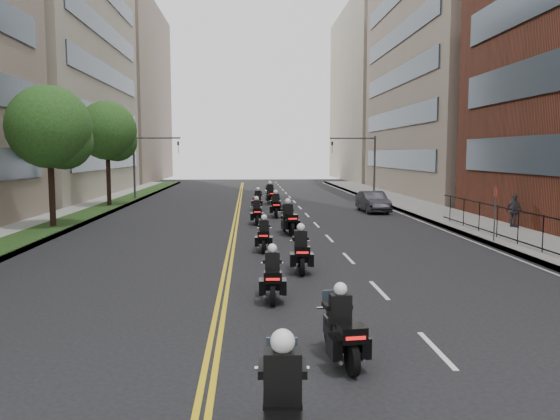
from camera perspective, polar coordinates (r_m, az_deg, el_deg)
The scene contains 22 objects.
sidewalk_right at distance 33.56m, azimuth 18.91°, elevation -1.24°, with size 4.00×90.00×0.15m, color gray.
sidewalk_left at distance 33.05m, azimuth -23.34°, elevation -1.51°, with size 4.00×90.00×0.15m, color gray.
grass_strip at distance 32.77m, azimuth -22.03°, elevation -1.35°, with size 2.00×90.00×0.04m, color #1C3312.
building_right_tan at distance 59.21m, azimuth 19.50°, elevation 16.25°, with size 15.11×28.00×30.00m.
building_right_far at distance 87.15m, azimuth 11.65°, elevation 11.71°, with size 15.00×28.00×26.00m, color gray.
building_left_mid at distance 59.27m, azimuth -25.65°, elevation 17.97°, with size 16.11×28.00×34.00m.
building_left_far at distance 86.92m, azimuth -17.91°, elevation 11.56°, with size 16.00×28.00×26.00m, color gray.
street_trees at distance 26.52m, azimuth -26.57°, elevation 7.59°, with size 4.40×38.40×7.98m.
traffic_signal_right at distance 48.89m, azimuth 8.76°, elevation 5.43°, with size 4.09×0.20×5.60m.
traffic_signal_left at distance 48.61m, azimuth -13.90°, elevation 5.32°, with size 4.09×0.20×5.60m.
motorcycle_0 at distance 7.38m, azimuth 0.29°, elevation -21.07°, with size 0.61×2.53×1.87m.
motorcycle_1 at distance 10.98m, azimuth 6.48°, elevation -12.50°, with size 0.62×2.13×1.57m.
motorcycle_2 at distance 15.37m, azimuth -0.80°, elevation -7.10°, with size 0.50×2.12×1.57m.
motorcycle_3 at distance 18.94m, azimuth 2.20°, elevation -4.48°, with size 0.54×2.27×1.67m.
motorcycle_4 at distance 22.94m, azimuth -1.68°, elevation -2.79°, with size 0.51×2.07×1.53m.
motorcycle_5 at distance 27.58m, azimuth 0.89°, elevation -1.07°, with size 0.75×2.45×1.81m.
motorcycle_6 at distance 31.53m, azimuth -2.45°, elevation -0.33°, with size 0.51×2.19×1.62m.
motorcycle_7 at distance 35.02m, azimuth -0.44°, elevation 0.39°, with size 0.54×2.36×1.74m.
motorcycle_8 at distance 39.39m, azimuth -2.34°, elevation 0.94°, with size 0.67×2.22×1.64m.
motorcycle_9 at distance 43.81m, azimuth -1.01°, elevation 1.57°, with size 0.75×2.53×1.87m.
parked_sedan at distance 38.57m, azimuth 9.69°, elevation 0.86°, with size 1.53×4.38×1.44m, color black.
pedestrian_c at distance 31.70m, azimuth 23.27°, elevation -0.07°, with size 1.03×0.43×1.76m, color #3F3E45.
Camera 1 is at (-0.71, -5.80, 4.09)m, focal length 35.00 mm.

